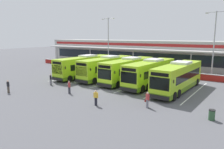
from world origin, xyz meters
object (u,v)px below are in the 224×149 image
coach_bus_right_centre (150,73)px  lamp_post_centre (214,41)px  pedestrian_child (8,86)px  litter_bin (212,115)px  lamp_post_west (108,40)px  coach_bus_centre (128,70)px  coach_bus_rightmost (178,77)px  pedestrian_near_bin (69,87)px  pedestrian_with_handbag (147,99)px  pedestrian_in_dark_coat (51,79)px  coach_bus_leftmost (84,67)px  pedestrian_approaching_bus (96,97)px  coach_bus_left_centre (107,68)px

coach_bus_right_centre → lamp_post_centre: size_ratio=1.11×
pedestrian_child → litter_bin: bearing=12.3°
lamp_post_west → lamp_post_centre: size_ratio=1.00×
pedestrian_child → lamp_post_centre: size_ratio=0.15×
coach_bus_centre → coach_bus_rightmost: bearing=-8.7°
coach_bus_rightmost → pedestrian_near_bin: 14.06m
pedestrian_with_handbag → lamp_post_centre: 20.05m
coach_bus_centre → pedestrian_in_dark_coat: size_ratio=7.54×
pedestrian_child → pedestrian_in_dark_coat: bearing=82.0°
lamp_post_west → coach_bus_leftmost: bearing=-76.4°
pedestrian_approaching_bus → lamp_post_west: bearing=122.9°
coach_bus_leftmost → pedestrian_with_handbag: (16.31, -8.80, -0.93)m
coach_bus_left_centre → pedestrian_near_bin: 10.62m
pedestrian_in_dark_coat → lamp_post_centre: size_ratio=0.15×
pedestrian_near_bin → pedestrian_approaching_bus: bearing=-16.9°
coach_bus_right_centre → pedestrian_approaching_bus: coach_bus_right_centre is taller
pedestrian_in_dark_coat → pedestrian_child: size_ratio=1.00×
pedestrian_in_dark_coat → pedestrian_near_bin: size_ratio=1.00×
pedestrian_with_handbag → pedestrian_child: same height
pedestrian_near_bin → coach_bus_centre: bearing=77.0°
coach_bus_centre → pedestrian_approaching_bus: (3.26, -12.08, -0.91)m
coach_bus_leftmost → pedestrian_near_bin: bearing=-57.7°
coach_bus_left_centre → coach_bus_rightmost: size_ratio=1.00×
coach_bus_centre → lamp_post_west: size_ratio=1.11×
pedestrian_with_handbag → lamp_post_centre: size_ratio=0.15×
pedestrian_with_handbag → lamp_post_west: bearing=133.9°
pedestrian_with_handbag → litter_bin: 5.97m
coach_bus_centre → pedestrian_approaching_bus: size_ratio=7.54×
coach_bus_left_centre → pedestrian_child: size_ratio=7.54×
pedestrian_in_dark_coat → coach_bus_centre: bearing=45.9°
pedestrian_near_bin → lamp_post_centre: bearing=57.1°
coach_bus_right_centre → lamp_post_centre: bearing=56.3°
pedestrian_in_dark_coat → pedestrian_approaching_bus: bearing=-17.5°
coach_bus_rightmost → pedestrian_with_handbag: coach_bus_rightmost is taller
coach_bus_right_centre → pedestrian_child: bearing=-132.4°
coach_bus_left_centre → pedestrian_child: 15.35m
pedestrian_approaching_bus → lamp_post_centre: 23.37m
pedestrian_approaching_bus → pedestrian_with_handbag: bearing=27.7°
pedestrian_near_bin → lamp_post_centre: lamp_post_centre is taller
litter_bin → coach_bus_rightmost: bearing=124.1°
coach_bus_right_centre → coach_bus_rightmost: bearing=-12.7°
coach_bus_centre → pedestrian_with_handbag: 12.50m
coach_bus_right_centre → pedestrian_in_dark_coat: size_ratio=7.54×
coach_bus_rightmost → pedestrian_child: 21.82m
coach_bus_leftmost → pedestrian_child: size_ratio=7.54×
coach_bus_right_centre → litter_bin: (9.95, -9.20, -1.32)m
coach_bus_centre → lamp_post_west: lamp_post_west is taller
coach_bus_leftmost → coach_bus_centre: (8.41, 0.85, 0.00)m
coach_bus_left_centre → pedestrian_child: bearing=-108.4°
coach_bus_centre → coach_bus_leftmost: bearing=-174.3°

